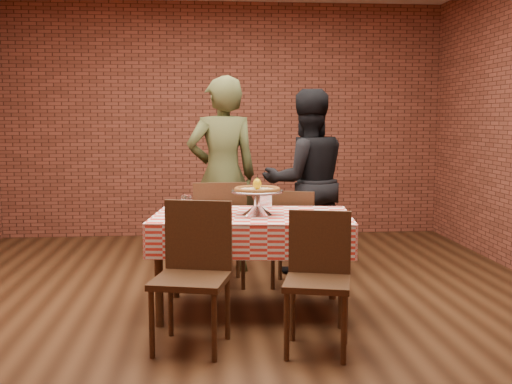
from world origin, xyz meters
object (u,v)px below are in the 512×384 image
(table, at_px, (252,264))
(diner_black, at_px, (306,182))
(pizza, at_px, (257,190))
(condiment_caddy, at_px, (264,199))
(chair_near_left, at_px, (191,277))
(chair_near_right, at_px, (317,284))
(water_glass_right, at_px, (186,203))
(chair_far_right, at_px, (295,238))
(water_glass_left, at_px, (185,208))
(diner_olive, at_px, (222,175))
(pizza_stand, at_px, (257,203))
(chair_far_left, at_px, (218,233))

(table, xyz_separation_m, diner_black, (0.61, 1.17, 0.50))
(pizza, xyz_separation_m, condiment_caddy, (0.09, 0.34, -0.11))
(chair_near_left, bearing_deg, diner_black, 74.68)
(table, distance_m, chair_near_right, 0.93)
(water_glass_right, bearing_deg, diner_black, 42.05)
(chair_far_right, bearing_deg, table, 76.54)
(table, relative_size, water_glass_left, 11.31)
(chair_far_right, relative_size, diner_black, 0.49)
(diner_black, bearing_deg, diner_olive, -15.72)
(pizza_stand, distance_m, condiment_caddy, 0.35)
(chair_far_left, bearing_deg, water_glass_left, 70.53)
(pizza_stand, xyz_separation_m, diner_black, (0.58, 1.20, 0.03))
(chair_near_left, bearing_deg, table, 71.96)
(chair_near_right, height_order, diner_olive, diner_olive)
(chair_near_left, relative_size, chair_far_left, 1.00)
(water_glass_left, distance_m, chair_near_left, 0.73)
(table, distance_m, diner_olive, 1.40)
(pizza, height_order, diner_olive, diner_olive)
(diner_olive, bearing_deg, chair_far_right, 126.20)
(diner_black, bearing_deg, chair_far_right, 60.61)
(chair_near_left, distance_m, diner_olive, 2.07)
(water_glass_right, height_order, condiment_caddy, condiment_caddy)
(chair_far_left, bearing_deg, pizza_stand, 105.36)
(water_glass_right, height_order, diner_black, diner_black)
(chair_far_right, bearing_deg, pizza_stand, 79.47)
(chair_far_right, bearing_deg, water_glass_left, 58.53)
(pizza_stand, height_order, water_glass_left, pizza_stand)
(chair_far_left, bearing_deg, chair_near_left, 78.93)
(water_glass_right, xyz_separation_m, chair_near_right, (0.84, -1.03, -0.38))
(table, relative_size, condiment_caddy, 9.94)
(diner_black, bearing_deg, condiment_caddy, 51.67)
(water_glass_right, distance_m, chair_far_left, 0.76)
(table, xyz_separation_m, condiment_caddy, (0.12, 0.32, 0.46))
(condiment_caddy, xyz_separation_m, chair_far_right, (0.31, 0.38, -0.40))
(pizza_stand, relative_size, water_glass_left, 3.13)
(water_glass_right, xyz_separation_m, condiment_caddy, (0.62, 0.14, 0.01))
(water_glass_right, bearing_deg, pizza, -20.11)
(pizza, height_order, chair_far_left, pizza)
(water_glass_right, height_order, chair_far_right, water_glass_right)
(condiment_caddy, bearing_deg, water_glass_right, -176.34)
(water_glass_left, relative_size, chair_far_right, 0.15)
(pizza_stand, distance_m, pizza, 0.10)
(pizza_stand, bearing_deg, water_glass_right, 159.89)
(table, xyz_separation_m, water_glass_left, (-0.50, -0.09, 0.45))
(water_glass_right, relative_size, diner_black, 0.07)
(diner_black, bearing_deg, table, 53.87)
(diner_black, bearing_deg, chair_near_left, 52.11)
(pizza, distance_m, chair_far_right, 0.97)
(chair_near_left, distance_m, chair_far_left, 1.54)
(water_glass_left, height_order, chair_near_left, chair_near_left)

